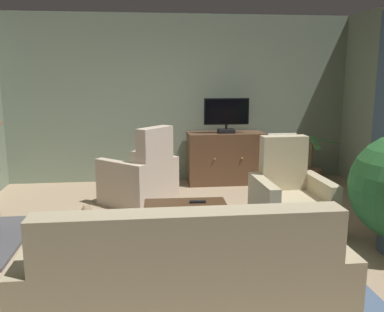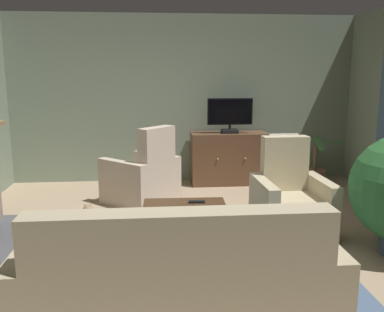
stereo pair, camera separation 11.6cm
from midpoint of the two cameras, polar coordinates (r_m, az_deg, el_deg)
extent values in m
cube|color=tan|center=(4.61, 2.13, -12.23)|extent=(6.35, 6.28, 0.04)
cube|color=gray|center=(7.12, -0.68, 7.77)|extent=(6.35, 0.10, 2.77)
cube|color=slate|center=(4.21, 5.43, -14.30)|extent=(2.22, 2.19, 0.01)
cube|color=#4C4C51|center=(5.13, -23.96, -10.27)|extent=(0.50, 1.49, 0.04)
cube|color=#402A1C|center=(7.08, 5.44, -3.42)|extent=(1.19, 0.46, 0.06)
cube|color=brown|center=(6.99, 5.50, -0.27)|extent=(1.25, 0.52, 0.85)
sphere|color=tan|center=(6.68, 4.04, -0.41)|extent=(0.03, 0.03, 0.03)
sphere|color=tan|center=(6.77, 7.80, -0.34)|extent=(0.03, 0.03, 0.03)
cube|color=black|center=(6.87, 5.65, 3.38)|extent=(0.26, 0.20, 0.06)
cylinder|color=black|center=(6.86, 5.66, 3.96)|extent=(0.04, 0.04, 0.08)
cube|color=black|center=(6.83, 5.70, 6.07)|extent=(0.74, 0.05, 0.43)
cube|color=black|center=(6.80, 5.75, 6.05)|extent=(0.70, 0.01, 0.39)
cube|color=#422B19|center=(4.34, -0.23, -6.99)|extent=(0.88, 0.59, 0.03)
cylinder|color=#422B19|center=(4.67, 4.36, -8.77)|extent=(0.04, 0.04, 0.44)
cylinder|color=#422B19|center=(4.64, -5.15, -8.94)|extent=(0.04, 0.04, 0.44)
cylinder|color=#422B19|center=(4.24, 5.17, -10.89)|extent=(0.04, 0.04, 0.44)
cylinder|color=#422B19|center=(4.21, -5.36, -11.10)|extent=(0.04, 0.04, 0.44)
cube|color=black|center=(4.43, 1.41, -6.26)|extent=(0.17, 0.06, 0.02)
cube|color=tan|center=(3.15, -0.76, -19.16)|extent=(1.90, 0.88, 0.45)
cube|color=tan|center=(2.61, -0.22, -13.41)|extent=(1.90, 0.20, 0.56)
cube|color=tan|center=(3.20, -20.26, -17.16)|extent=(0.15, 0.88, 0.67)
cube|color=tan|center=(3.32, 17.85, -15.88)|extent=(0.15, 0.88, 0.67)
cube|color=slate|center=(2.87, -0.02, -14.57)|extent=(0.38, 0.19, 0.36)
cube|color=#C6B29E|center=(6.01, -6.50, -4.16)|extent=(1.00, 0.98, 0.45)
cube|color=#C6B29E|center=(5.67, -4.24, 0.68)|extent=(0.52, 0.54, 0.65)
cube|color=#C6B29E|center=(5.75, -8.94, -3.92)|extent=(0.70, 0.66, 0.65)
cube|color=#C6B29E|center=(6.23, -4.29, -2.61)|extent=(0.70, 0.66, 0.65)
cube|color=tan|center=(5.02, 14.09, -7.75)|extent=(0.57, 0.83, 0.43)
cube|color=tan|center=(5.16, 13.14, -0.94)|extent=(0.56, 0.20, 0.65)
cube|color=tan|center=(5.11, 17.73, -6.41)|extent=(0.15, 0.82, 0.63)
cube|color=tan|center=(4.88, 10.38, -6.90)|extent=(0.15, 0.82, 0.63)
cube|color=white|center=(5.19, 12.99, 1.67)|extent=(0.36, 0.03, 0.24)
cylinder|color=#99664C|center=(7.32, 16.77, -2.69)|extent=(0.39, 0.39, 0.23)
cylinder|color=brown|center=(7.25, 16.92, -0.13)|extent=(0.06, 0.06, 0.44)
cube|color=#4C8E47|center=(7.30, 18.71, 1.91)|extent=(0.46, 0.09, 0.11)
cube|color=#4C8E47|center=(7.37, 16.46, 2.12)|extent=(0.09, 0.37, 0.09)
cube|color=#4C8E47|center=(7.10, 15.62, 1.83)|extent=(0.42, 0.15, 0.09)
cube|color=#4C8E47|center=(7.00, 17.49, 1.61)|extent=(0.13, 0.41, 0.16)
ellipsoid|color=#937A5B|center=(5.26, -14.24, -8.26)|extent=(0.25, 0.41, 0.18)
sphere|color=#937A5B|center=(5.46, -13.40, -7.19)|extent=(0.14, 0.14, 0.14)
cone|color=#937A5B|center=(5.46, -13.79, -6.53)|extent=(0.04, 0.04, 0.04)
cone|color=#937A5B|center=(5.43, -13.06, -6.57)|extent=(0.04, 0.04, 0.04)
cylinder|color=#937A5B|center=(5.03, -15.82, -9.69)|extent=(0.08, 0.23, 0.07)
camera|label=1|loc=(0.06, -89.29, 0.14)|focal=39.05mm
camera|label=2|loc=(0.06, 90.71, -0.14)|focal=39.05mm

